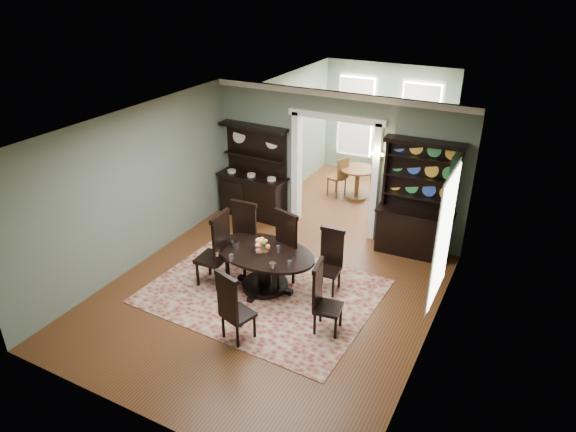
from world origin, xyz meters
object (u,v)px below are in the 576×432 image
(sideboard, at_px, (254,185))
(welsh_dresser, at_px, (416,214))
(dining_table, at_px, (264,262))
(parlor_table, at_px, (357,179))

(sideboard, distance_m, welsh_dresser, 3.70)
(dining_table, distance_m, parlor_table, 4.43)
(sideboard, xyz_separation_m, parlor_table, (1.77, 1.95, -0.22))
(welsh_dresser, bearing_deg, sideboard, 177.08)
(welsh_dresser, relative_size, parlor_table, 2.73)
(welsh_dresser, height_order, parlor_table, welsh_dresser)
(parlor_table, bearing_deg, sideboard, -132.27)
(welsh_dresser, bearing_deg, dining_table, -131.74)
(sideboard, relative_size, parlor_table, 2.47)
(dining_table, distance_m, sideboard, 3.01)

